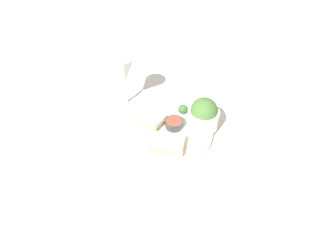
{
  "coord_description": "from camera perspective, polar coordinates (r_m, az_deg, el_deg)",
  "views": [
    {
      "loc": [
        0.34,
        -0.47,
        0.62
      ],
      "look_at": [
        0.0,
        0.0,
        0.03
      ],
      "focal_mm": 28.0,
      "sensor_mm": 36.0,
      "label": 1
    }
  ],
  "objects": [
    {
      "name": "ground_plane",
      "position": [
        0.85,
        0.0,
        -1.62
      ],
      "size": [
        4.0,
        4.0,
        0.0
      ],
      "primitive_type": "plane",
      "color": "beige"
    },
    {
      "name": "dinner_plate",
      "position": [
        0.85,
        0.0,
        -1.29
      ],
      "size": [
        0.29,
        0.29,
        0.01
      ],
      "color": "silver",
      "rests_on": "ground_plane"
    },
    {
      "name": "garnish",
      "position": [
        0.89,
        3.24,
        3.68
      ],
      "size": [
        0.03,
        0.03,
        0.03
      ],
      "color": "#477533",
      "rests_on": "dinner_plate"
    },
    {
      "name": "sauce_ramekin",
      "position": [
        0.84,
        1.31,
        0.58
      ],
      "size": [
        0.06,
        0.06,
        0.03
      ],
      "color": "#4C4C4C",
      "rests_on": "dinner_plate"
    },
    {
      "name": "napkin",
      "position": [
        0.75,
        -11.25,
        -12.04
      ],
      "size": [
        0.15,
        0.17,
        0.01
      ],
      "color": "beige",
      "rests_on": "ground_plane"
    },
    {
      "name": "salad_bowl",
      "position": [
        0.83,
        7.71,
        2.42
      ],
      "size": [
        0.1,
        0.1,
        0.11
      ],
      "color": "white",
      "rests_on": "dinner_plate"
    },
    {
      "name": "wine_glass",
      "position": [
        0.9,
        -9.68,
        11.61
      ],
      "size": [
        0.08,
        0.08,
        0.18
      ],
      "color": "silver",
      "rests_on": "ground_plane"
    },
    {
      "name": "cheese_toast_near",
      "position": [
        0.79,
        0.07,
        -3.8
      ],
      "size": [
        0.12,
        0.1,
        0.03
      ],
      "color": "#D1B27F",
      "rests_on": "dinner_plate"
    },
    {
      "name": "cheese_toast_far",
      "position": [
        0.87,
        -3.44,
        1.69
      ],
      "size": [
        0.09,
        0.07,
        0.03
      ],
      "color": "#D1B27F",
      "rests_on": "dinner_plate"
    }
  ]
}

